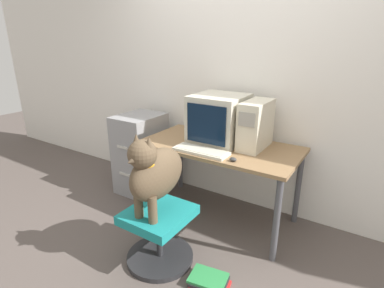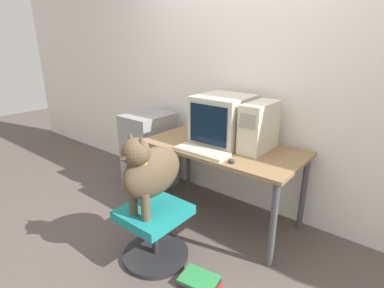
{
  "view_description": "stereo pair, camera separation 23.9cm",
  "coord_description": "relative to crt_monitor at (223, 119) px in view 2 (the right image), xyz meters",
  "views": [
    {
      "loc": [
        1.15,
        -1.88,
        1.61
      ],
      "look_at": [
        -0.07,
        0.02,
        0.82
      ],
      "focal_mm": 28.0,
      "sensor_mm": 36.0,
      "label": 1
    },
    {
      "loc": [
        1.34,
        -1.74,
        1.61
      ],
      "look_at": [
        -0.07,
        0.02,
        0.82
      ],
      "focal_mm": 28.0,
      "sensor_mm": 36.0,
      "label": 2
    }
  ],
  "objects": [
    {
      "name": "keyboard",
      "position": [
        0.02,
        -0.33,
        -0.2
      ],
      "size": [
        0.47,
        0.17,
        0.03
      ],
      "color": "beige",
      "rests_on": "desk"
    },
    {
      "name": "desk",
      "position": [
        0.06,
        -0.08,
        -0.3
      ],
      "size": [
        1.4,
        0.72,
        0.73
      ],
      "color": "olive",
      "rests_on": "ground_plane"
    },
    {
      "name": "filing_cabinet",
      "position": [
        -0.93,
        -0.05,
        -0.51
      ],
      "size": [
        0.41,
        0.53,
        0.86
      ],
      "color": "gray",
      "rests_on": "ground_plane"
    },
    {
      "name": "dog",
      "position": [
        -0.03,
        -0.88,
        -0.19
      ],
      "size": [
        0.23,
        0.53,
        0.61
      ],
      "color": "brown",
      "rests_on": "office_chair"
    },
    {
      "name": "ground_plane",
      "position": [
        0.06,
        -0.44,
        -0.94
      ],
      "size": [
        12.0,
        12.0,
        0.0
      ],
      "primitive_type": "plane",
      "color": "#564C47"
    },
    {
      "name": "pc_tower",
      "position": [
        0.34,
        0.02,
        -0.01
      ],
      "size": [
        0.18,
        0.42,
        0.41
      ],
      "color": "beige",
      "rests_on": "desk"
    },
    {
      "name": "office_chair",
      "position": [
        -0.03,
        -0.86,
        -0.71
      ],
      "size": [
        0.51,
        0.51,
        0.43
      ],
      "color": "#262628",
      "rests_on": "ground_plane"
    },
    {
      "name": "crt_monitor",
      "position": [
        0.0,
        0.0,
        0.0
      ],
      "size": [
        0.45,
        0.47,
        0.43
      ],
      "color": "beige",
      "rests_on": "desk"
    },
    {
      "name": "book_stack_floor",
      "position": [
        0.42,
        -0.87,
        -0.91
      ],
      "size": [
        0.3,
        0.23,
        0.06
      ],
      "color": "red",
      "rests_on": "ground_plane"
    },
    {
      "name": "wall_back",
      "position": [
        0.06,
        0.34,
        0.36
      ],
      "size": [
        8.0,
        0.05,
        2.6
      ],
      "color": "white",
      "rests_on": "ground_plane"
    },
    {
      "name": "computer_mouse",
      "position": [
        0.32,
        -0.36,
        -0.2
      ],
      "size": [
        0.06,
        0.05,
        0.03
      ],
      "color": "#333333",
      "rests_on": "desk"
    }
  ]
}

